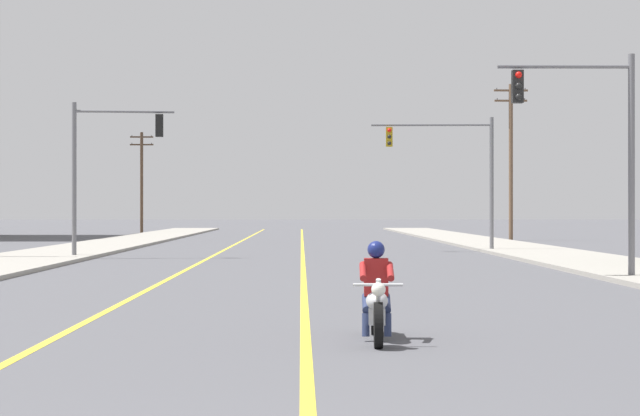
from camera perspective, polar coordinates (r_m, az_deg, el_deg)
lane_stripe_center at (r=50.86m, az=-0.99°, el=-2.28°), size 0.16×100.00×0.01m
lane_stripe_left at (r=51.00m, az=-5.22°, el=-2.27°), size 0.16×100.00×0.01m
sidewalk_kerb_right at (r=47.03m, az=11.72°, el=-2.37°), size 4.40×110.00×0.14m
sidewalk_kerb_left at (r=47.02m, az=-13.82°, el=-2.37°), size 4.40×110.00×0.14m
motorcycle_with_rider at (r=14.99m, az=3.19°, el=-5.23°), size 0.70×2.19×1.46m
traffic_signal_near_right at (r=28.78m, az=15.15°, el=4.08°), size 3.77×0.37×6.20m
traffic_signal_near_left at (r=41.25m, az=-12.12°, el=2.84°), size 4.03×0.55×6.20m
traffic_signal_mid_right at (r=47.11m, az=7.66°, el=2.59°), size 5.63×0.41×6.20m
utility_pole_right_far at (r=65.38m, az=10.68°, el=2.87°), size 2.15×0.26×9.91m
utility_pole_left_far at (r=87.02m, az=-10.00°, el=1.64°), size 1.98×0.26×8.51m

